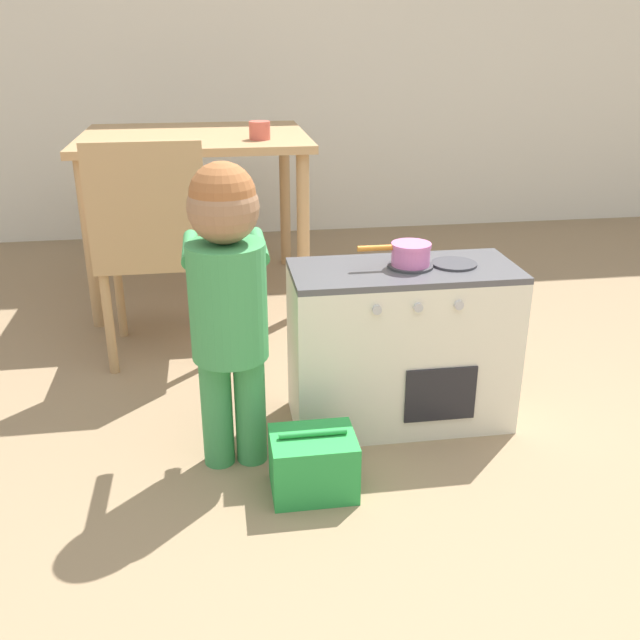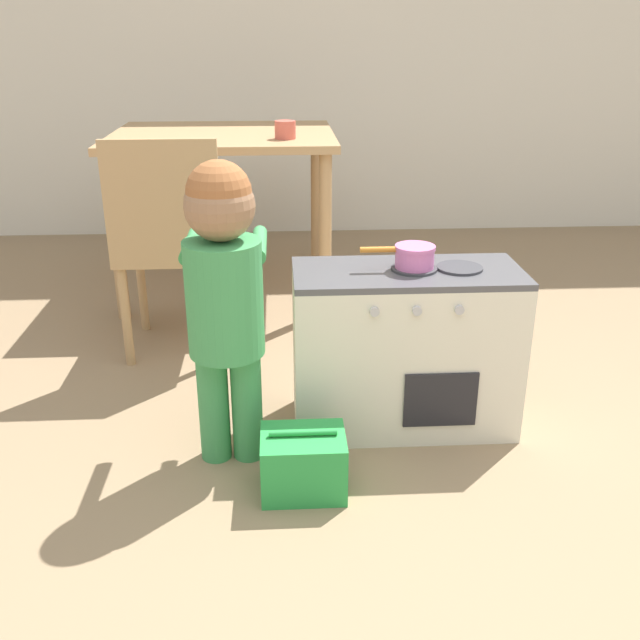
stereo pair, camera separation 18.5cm
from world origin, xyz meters
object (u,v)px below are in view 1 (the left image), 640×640
at_px(play_kitchen, 401,346).
at_px(cup_on_table, 260,130).
at_px(child_figure, 227,285).
at_px(toy_basket, 313,463).
at_px(dining_chair_near, 153,246).
at_px(toy_pot, 410,253).
at_px(dining_table, 195,157).

relative_size(play_kitchen, cup_on_table, 7.68).
distance_m(play_kitchen, child_figure, 0.65).
bearing_deg(toy_basket, dining_chair_near, 116.01).
bearing_deg(toy_basket, toy_pot, 45.41).
distance_m(toy_basket, dining_table, 1.86).
height_order(toy_pot, dining_chair_near, dining_chair_near).
height_order(dining_table, dining_chair_near, dining_chair_near).
bearing_deg(dining_table, toy_basket, -79.98).
distance_m(child_figure, dining_table, 1.55).
bearing_deg(cup_on_table, toy_pot, -72.14).
bearing_deg(dining_table, toy_pot, -64.25).
bearing_deg(toy_basket, play_kitchen, 46.52).
bearing_deg(play_kitchen, toy_pot, 1.96).
height_order(play_kitchen, dining_table, dining_table).
bearing_deg(play_kitchen, dining_chair_near, 143.39).
xyz_separation_m(dining_table, dining_chair_near, (-0.16, -0.77, -0.20)).
bearing_deg(child_figure, play_kitchen, 17.06).
bearing_deg(toy_basket, cup_on_table, 90.61).
bearing_deg(dining_table, play_kitchen, -64.73).
relative_size(toy_basket, dining_chair_near, 0.27).
relative_size(child_figure, cup_on_table, 9.81).
relative_size(toy_pot, dining_table, 0.22).
bearing_deg(dining_chair_near, cup_on_table, 50.50).
bearing_deg(child_figure, dining_chair_near, 108.51).
xyz_separation_m(play_kitchen, toy_basket, (-0.34, -0.36, -0.18)).
xyz_separation_m(toy_pot, child_figure, (-0.57, -0.17, -0.02)).
bearing_deg(child_figure, toy_basket, -42.06).
bearing_deg(cup_on_table, dining_chair_near, -129.50).
height_order(child_figure, toy_basket, child_figure).
bearing_deg(cup_on_table, play_kitchen, -72.77).
height_order(toy_pot, toy_basket, toy_pot).
relative_size(child_figure, dining_chair_near, 1.04).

